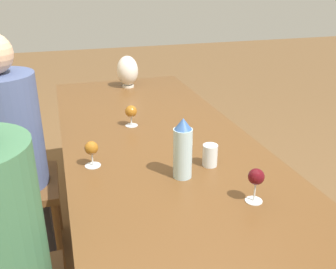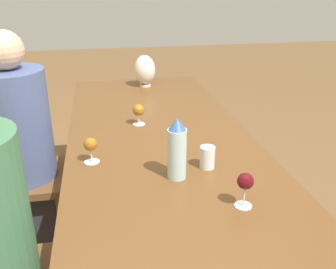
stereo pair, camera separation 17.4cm
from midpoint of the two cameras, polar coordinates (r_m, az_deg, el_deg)
dining_table at (r=1.74m, az=3.39°, el=-5.92°), size 2.99×0.96×0.73m
water_bottle at (r=1.53m, az=4.63°, el=-2.39°), size 0.08×0.08×0.26m
water_tumbler at (r=1.66m, az=9.03°, el=-3.52°), size 0.07×0.07×0.10m
vase at (r=2.85m, az=-1.81°, el=9.76°), size 0.16×0.16×0.24m
wine_glass_1 at (r=1.69m, az=-8.87°, el=-1.74°), size 0.07×0.07×0.12m
wine_glass_2 at (r=2.10m, az=-2.15°, el=3.59°), size 0.07×0.07×0.12m
wine_glass_4 at (r=1.39m, az=15.25°, el=-7.20°), size 0.07×0.07×0.14m
chair_far at (r=2.22m, az=-20.70°, el=-5.51°), size 0.44×0.44×0.91m
person_far at (r=2.13m, az=-19.21°, el=-1.14°), size 0.36×0.36×1.27m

